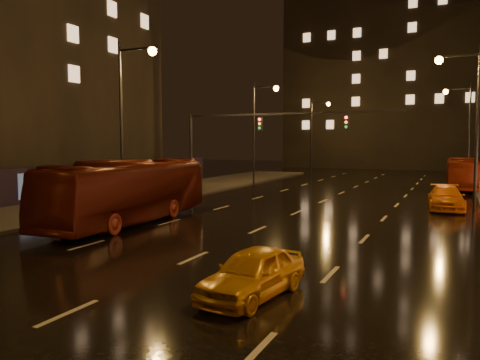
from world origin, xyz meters
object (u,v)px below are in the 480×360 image
at_px(bus_curb, 462,174).
at_px(taxi_far, 446,198).
at_px(bus_red, 130,191).
at_px(taxi_near, 253,273).

xyz_separation_m(bus_curb, taxi_far, (-1.00, -14.23, -0.68)).
height_order(bus_curb, taxi_far, bus_curb).
relative_size(bus_red, taxi_far, 2.37).
xyz_separation_m(taxi_near, taxi_far, (4.39, 20.25, 0.06)).
distance_m(bus_red, taxi_near, 13.21).
height_order(taxi_near, taxi_far, taxi_far).
xyz_separation_m(bus_red, bus_curb, (15.79, 26.40, -0.24)).
bearing_deg(taxi_far, bus_red, -144.64).
bearing_deg(taxi_near, bus_red, 150.17).
distance_m(bus_red, bus_curb, 30.76).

